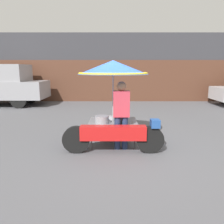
# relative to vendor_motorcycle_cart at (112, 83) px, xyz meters

# --- Properties ---
(ground_plane) EXTENTS (36.00, 36.00, 0.00)m
(ground_plane) POSITION_rel_vendor_motorcycle_cart_xyz_m (0.21, -0.25, -1.57)
(ground_plane) COLOR #56565B
(shopfront_building) EXTENTS (28.00, 2.06, 3.92)m
(shopfront_building) POSITION_rel_vendor_motorcycle_cart_xyz_m (0.21, 8.60, 0.38)
(shopfront_building) COLOR #38383D
(shopfront_building) RESTS_ON ground
(vendor_motorcycle_cart) EXTENTS (2.32, 1.73, 2.11)m
(vendor_motorcycle_cart) POSITION_rel_vendor_motorcycle_cart_xyz_m (0.00, 0.00, 0.00)
(vendor_motorcycle_cart) COLOR black
(vendor_motorcycle_cart) RESTS_ON ground
(vendor_person) EXTENTS (0.38, 0.22, 1.62)m
(vendor_person) POSITION_rel_vendor_motorcycle_cart_xyz_m (0.19, -0.32, -0.67)
(vendor_person) COLOR navy
(vendor_person) RESTS_ON ground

